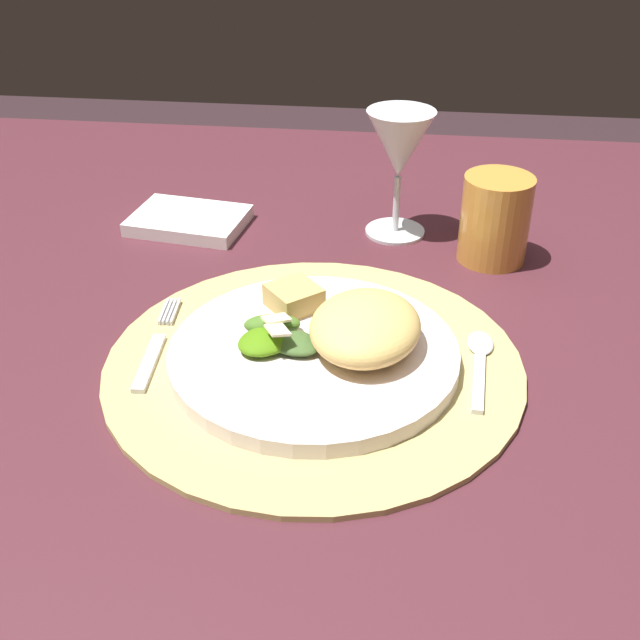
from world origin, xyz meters
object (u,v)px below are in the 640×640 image
(dinner_plate, at_px, (314,355))
(wine_glass, at_px, (399,149))
(napkin, at_px, (189,220))
(fork, at_px, (156,347))
(spoon, at_px, (480,356))
(dining_table, at_px, (307,409))
(amber_tumbler, at_px, (495,219))

(dinner_plate, xyz_separation_m, wine_glass, (0.06, 0.29, 0.09))
(dinner_plate, xyz_separation_m, napkin, (-0.19, 0.28, -0.01))
(fork, bearing_deg, spoon, 3.76)
(spoon, distance_m, wine_glass, 0.30)
(dining_table, height_order, fork, fork)
(amber_tumbler, bearing_deg, napkin, 173.45)
(dinner_plate, xyz_separation_m, amber_tumbler, (0.18, 0.24, 0.04))
(dining_table, height_order, spoon, spoon)
(fork, height_order, spoon, spoon)
(spoon, bearing_deg, dinner_plate, -171.32)
(dinner_plate, bearing_deg, amber_tumbler, 53.30)
(dinner_plate, relative_size, amber_tumbler, 2.68)
(dinner_plate, height_order, fork, dinner_plate)
(dinner_plate, relative_size, napkin, 1.96)
(dining_table, distance_m, napkin, 0.28)
(dining_table, height_order, wine_glass, wine_glass)
(dinner_plate, bearing_deg, wine_glass, 77.51)
(amber_tumbler, bearing_deg, dinner_plate, -126.70)
(napkin, relative_size, wine_glass, 0.90)
(wine_glass, relative_size, amber_tumbler, 1.53)
(dining_table, bearing_deg, dinner_plate, -78.88)
(dinner_plate, xyz_separation_m, fork, (-0.15, 0.00, -0.01))
(dining_table, height_order, amber_tumbler, amber_tumbler)
(fork, bearing_deg, dinner_plate, -1.28)
(dining_table, distance_m, fork, 0.22)
(dinner_plate, distance_m, spoon, 0.15)
(wine_glass, bearing_deg, napkin, -177.37)
(wine_glass, xyz_separation_m, amber_tumbler, (0.11, -0.05, -0.06))
(spoon, height_order, amber_tumbler, amber_tumbler)
(dinner_plate, height_order, spoon, dinner_plate)
(wine_glass, bearing_deg, amber_tumbler, -25.69)
(dining_table, relative_size, wine_glass, 9.25)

